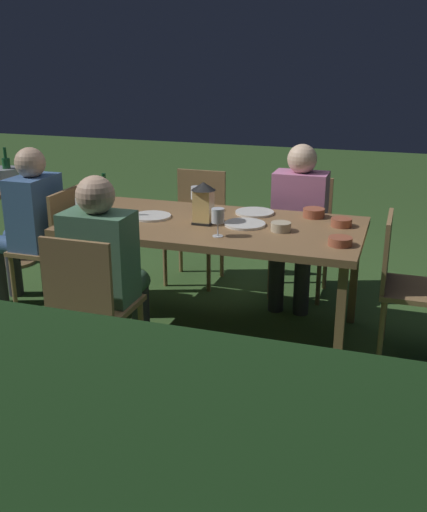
% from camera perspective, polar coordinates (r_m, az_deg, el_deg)
% --- Properties ---
extents(ground_plane, '(16.00, 16.00, 0.00)m').
position_cam_1_polar(ground_plane, '(4.06, 0.00, -6.86)').
color(ground_plane, '#385B28').
extents(dining_table, '(1.87, 0.93, 0.73)m').
position_cam_1_polar(dining_table, '(3.82, 0.00, 2.38)').
color(dining_table, olive).
rests_on(dining_table, ground).
extents(chair_side_left_b, '(0.42, 0.40, 0.87)m').
position_cam_1_polar(chair_side_left_b, '(4.78, -1.60, 3.36)').
color(chair_side_left_b, '#937047').
rests_on(chair_side_left_b, ground).
extents(chair_side_left_a, '(0.42, 0.40, 0.87)m').
position_cam_1_polar(chair_side_left_a, '(4.57, 8.38, 2.45)').
color(chair_side_left_a, '#937047').
rests_on(chair_side_left_a, ground).
extents(person_in_pink, '(0.38, 0.47, 1.15)m').
position_cam_1_polar(person_in_pink, '(4.35, 8.01, 3.67)').
color(person_in_pink, '#C675A3').
rests_on(person_in_pink, ground).
extents(chair_side_right_b, '(0.42, 0.40, 0.87)m').
position_cam_1_polar(chair_side_right_b, '(3.31, -11.64, -4.29)').
color(chair_side_right_b, '#937047').
rests_on(chair_side_right_b, ground).
extents(person_in_green, '(0.38, 0.47, 1.15)m').
position_cam_1_polar(person_in_green, '(3.41, -10.21, -0.73)').
color(person_in_green, '#4C7A5B').
rests_on(person_in_green, ground).
extents(chair_head_far, '(0.40, 0.42, 0.87)m').
position_cam_1_polar(chair_head_far, '(4.37, -14.90, 1.22)').
color(chair_head_far, '#937047').
rests_on(chair_head_far, ground).
extents(person_in_blue, '(0.48, 0.38, 1.15)m').
position_cam_1_polar(person_in_blue, '(4.44, -17.19, 3.32)').
color(person_in_blue, '#426699').
rests_on(person_in_blue, ground).
extents(chair_head_near, '(0.40, 0.42, 0.87)m').
position_cam_1_polar(chair_head_near, '(3.71, 17.67, -2.25)').
color(chair_head_near, '#937047').
rests_on(chair_head_near, ground).
extents(lantern_centerpiece, '(0.15, 0.15, 0.27)m').
position_cam_1_polar(lantern_centerpiece, '(3.76, -0.96, 5.27)').
color(lantern_centerpiece, black).
rests_on(lantern_centerpiece, dining_table).
extents(green_bottle_on_table, '(0.07, 0.07, 0.29)m').
position_cam_1_polar(green_bottle_on_table, '(3.97, -10.25, 5.16)').
color(green_bottle_on_table, '#144723').
rests_on(green_bottle_on_table, dining_table).
extents(wine_glass_a, '(0.08, 0.08, 0.17)m').
position_cam_1_polar(wine_glass_a, '(3.84, -12.39, 4.65)').
color(wine_glass_a, silver).
rests_on(wine_glass_a, dining_table).
extents(wine_glass_b, '(0.08, 0.08, 0.17)m').
position_cam_1_polar(wine_glass_b, '(4.07, -1.63, 5.90)').
color(wine_glass_b, silver).
rests_on(wine_glass_b, dining_table).
extents(wine_glass_c, '(0.08, 0.08, 0.17)m').
position_cam_1_polar(wine_glass_c, '(3.50, 0.42, 3.72)').
color(wine_glass_c, silver).
rests_on(wine_glass_c, dining_table).
extents(plate_a, '(0.26, 0.26, 0.01)m').
position_cam_1_polar(plate_a, '(3.95, -5.91, 3.77)').
color(plate_a, silver).
rests_on(plate_a, dining_table).
extents(plate_b, '(0.26, 0.26, 0.01)m').
position_cam_1_polar(plate_b, '(4.04, 3.93, 4.15)').
color(plate_b, silver).
rests_on(plate_b, dining_table).
extents(plate_c, '(0.26, 0.26, 0.01)m').
position_cam_1_polar(plate_c, '(3.76, 2.99, 3.05)').
color(plate_c, silver).
rests_on(plate_c, dining_table).
extents(bowl_olives, '(0.13, 0.13, 0.05)m').
position_cam_1_polar(bowl_olives, '(3.43, 11.94, 1.41)').
color(bowl_olives, '#9E5138').
rests_on(bowl_olives, dining_table).
extents(bowl_bread, '(0.14, 0.14, 0.06)m').
position_cam_1_polar(bowl_bread, '(3.99, 9.51, 4.09)').
color(bowl_bread, '#9E5138').
rests_on(bowl_bread, dining_table).
extents(bowl_salad, '(0.12, 0.12, 0.05)m').
position_cam_1_polar(bowl_salad, '(3.65, 6.41, 2.81)').
color(bowl_salad, '#BCAD8E').
rests_on(bowl_salad, dining_table).
extents(bowl_dip, '(0.13, 0.13, 0.05)m').
position_cam_1_polar(bowl_dip, '(3.81, 12.04, 3.17)').
color(bowl_dip, '#9E5138').
rests_on(bowl_dip, dining_table).
extents(side_table, '(0.54, 0.54, 0.67)m').
position_cam_1_polar(side_table, '(5.45, -18.98, 3.84)').
color(side_table, brown).
rests_on(side_table, ground).
extents(ice_bucket, '(0.26, 0.26, 0.34)m').
position_cam_1_polar(ice_bucket, '(5.38, -19.32, 7.12)').
color(ice_bucket, '#B2B7BF').
rests_on(ice_bucket, side_table).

